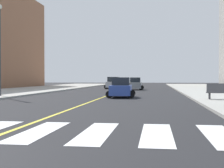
{
  "coord_description": "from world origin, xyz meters",
  "views": [
    {
      "loc": [
        4.45,
        -5.5,
        1.65
      ],
      "look_at": [
        0.41,
        24.43,
        1.09
      ],
      "focal_mm": 51.62,
      "sensor_mm": 36.0,
      "label": 1
    }
  ],
  "objects_px": {
    "car_silver_nearest": "(114,83)",
    "car_blue_third": "(121,88)",
    "car_gray_second": "(135,84)",
    "park_bench": "(220,92)",
    "street_lamp": "(0,42)"
  },
  "relations": [
    {
      "from": "park_bench",
      "to": "car_blue_third",
      "type": "bearing_deg",
      "value": 65.51
    },
    {
      "from": "car_silver_nearest",
      "to": "car_gray_second",
      "type": "height_order",
      "value": "car_silver_nearest"
    },
    {
      "from": "car_silver_nearest",
      "to": "street_lamp",
      "type": "height_order",
      "value": "street_lamp"
    },
    {
      "from": "car_silver_nearest",
      "to": "street_lamp",
      "type": "bearing_deg",
      "value": -105.31
    },
    {
      "from": "car_gray_second",
      "to": "park_bench",
      "type": "distance_m",
      "value": 22.94
    },
    {
      "from": "car_silver_nearest",
      "to": "park_bench",
      "type": "distance_m",
      "value": 27.46
    },
    {
      "from": "car_gray_second",
      "to": "park_bench",
      "type": "bearing_deg",
      "value": 107.91
    },
    {
      "from": "car_silver_nearest",
      "to": "park_bench",
      "type": "height_order",
      "value": "car_silver_nearest"
    },
    {
      "from": "park_bench",
      "to": "street_lamp",
      "type": "distance_m",
      "value": 18.21
    },
    {
      "from": "car_blue_third",
      "to": "park_bench",
      "type": "distance_m",
      "value": 8.34
    },
    {
      "from": "street_lamp",
      "to": "car_blue_third",
      "type": "bearing_deg",
      "value": 8.44
    },
    {
      "from": "car_blue_third",
      "to": "street_lamp",
      "type": "bearing_deg",
      "value": 6.55
    },
    {
      "from": "car_blue_third",
      "to": "park_bench",
      "type": "bearing_deg",
      "value": 150.56
    },
    {
      "from": "street_lamp",
      "to": "car_silver_nearest",
      "type": "bearing_deg",
      "value": 73.5
    },
    {
      "from": "car_silver_nearest",
      "to": "car_blue_third",
      "type": "xyz_separation_m",
      "value": [
        3.43,
        -21.38,
        -0.05
      ]
    }
  ]
}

